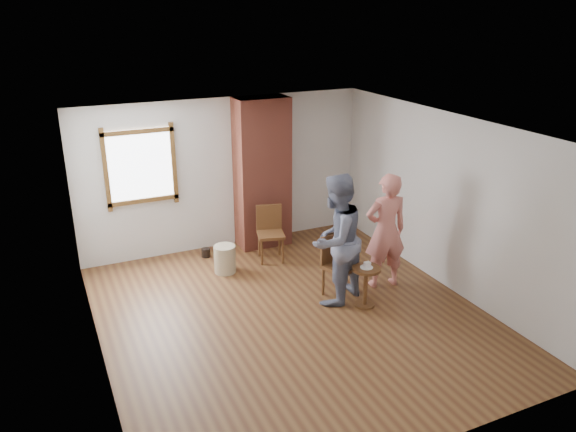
% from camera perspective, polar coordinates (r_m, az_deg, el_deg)
% --- Properties ---
extents(ground, '(5.50, 5.50, 0.00)m').
position_cam_1_polar(ground, '(7.84, 0.46, -10.12)').
color(ground, brown).
rests_on(ground, ground).
extents(room_shell, '(5.04, 5.52, 2.62)m').
position_cam_1_polar(room_shell, '(7.59, -1.84, 3.78)').
color(room_shell, silver).
rests_on(room_shell, ground).
extents(brick_chimney, '(0.90, 0.50, 2.60)m').
position_cam_1_polar(brick_chimney, '(9.66, -2.63, 4.34)').
color(brick_chimney, '#AA4F3C').
rests_on(brick_chimney, ground).
extents(stoneware_crock, '(0.44, 0.44, 0.45)m').
position_cam_1_polar(stoneware_crock, '(9.00, -6.43, -4.36)').
color(stoneware_crock, tan).
rests_on(stoneware_crock, ground).
extents(dark_pot, '(0.20, 0.20, 0.15)m').
position_cam_1_polar(dark_pot, '(9.63, -8.34, -3.70)').
color(dark_pot, black).
rests_on(dark_pot, ground).
extents(dining_chair_left, '(0.52, 0.52, 0.91)m').
position_cam_1_polar(dining_chair_left, '(9.32, -1.84, -1.40)').
color(dining_chair_left, brown).
rests_on(dining_chair_left, ground).
extents(dining_chair_right, '(0.54, 0.54, 0.92)m').
position_cam_1_polar(dining_chair_right, '(8.21, 4.97, -4.65)').
color(dining_chair_right, brown).
rests_on(dining_chair_right, ground).
extents(side_table, '(0.40, 0.40, 0.60)m').
position_cam_1_polar(side_table, '(7.97, 7.90, -6.48)').
color(side_table, brown).
rests_on(side_table, ground).
extents(cake_plate, '(0.18, 0.18, 0.01)m').
position_cam_1_polar(cake_plate, '(7.88, 7.97, -5.18)').
color(cake_plate, white).
rests_on(cake_plate, side_table).
extents(cake_slice, '(0.08, 0.07, 0.06)m').
position_cam_1_polar(cake_slice, '(7.87, 8.05, -4.94)').
color(cake_slice, white).
rests_on(cake_slice, cake_plate).
extents(man, '(1.14, 1.05, 1.89)m').
position_cam_1_polar(man, '(7.84, 4.85, -2.42)').
color(man, '#141837').
rests_on(man, ground).
extents(person_pink, '(0.71, 0.52, 1.77)m').
position_cam_1_polar(person_pink, '(8.41, 9.89, -1.51)').
color(person_pink, '#DC7A6E').
rests_on(person_pink, ground).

